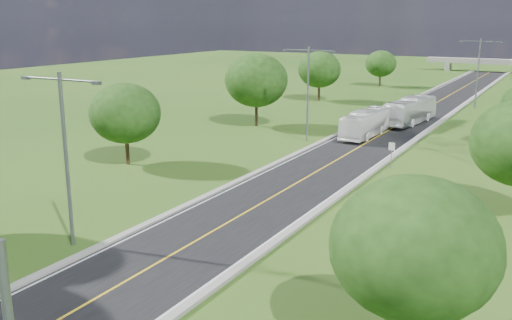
{
  "coord_description": "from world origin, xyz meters",
  "views": [
    {
      "loc": [
        18.45,
        -9.87,
        12.83
      ],
      "look_at": [
        -0.77,
        24.5,
        3.0
      ],
      "focal_mm": 40.0,
      "sensor_mm": 36.0,
      "label": 1
    }
  ],
  "objects": [
    {
      "name": "bus_outbound",
      "position": [
        0.99,
        60.4,
        1.67
      ],
      "size": [
        4.01,
        11.77,
        3.21
      ],
      "primitive_type": "imported",
      "rotation": [
        0.0,
        0.0,
        3.03
      ],
      "color": "silver",
      "rests_on": "road"
    },
    {
      "name": "streetlight_far_right",
      "position": [
        6.0,
        78.0,
        5.94
      ],
      "size": [
        5.9,
        0.25,
        10.0
      ],
      "color": "slate",
      "rests_on": "ground"
    },
    {
      "name": "tree_lc",
      "position": [
        -15.0,
        50.0,
        5.58
      ],
      "size": [
        7.56,
        7.56,
        8.79
      ],
      "color": "black",
      "rests_on": "ground"
    },
    {
      "name": "bus_inbound",
      "position": [
        -1.27,
        50.4,
        1.52
      ],
      "size": [
        2.65,
        10.49,
        2.91
      ],
      "primitive_type": "imported",
      "rotation": [
        0.0,
        0.0,
        -0.02
      ],
      "color": "white",
      "rests_on": "road"
    },
    {
      "name": "tree_lb",
      "position": [
        -16.0,
        28.0,
        4.64
      ],
      "size": [
        6.3,
        6.3,
        7.33
      ],
      "color": "black",
      "rests_on": "ground"
    },
    {
      "name": "tree_ld",
      "position": [
        -17.0,
        74.0,
        4.95
      ],
      "size": [
        6.72,
        6.72,
        7.82
      ],
      "color": "black",
      "rests_on": "ground"
    },
    {
      "name": "tree_le",
      "position": [
        -14.5,
        98.0,
        4.33
      ],
      "size": [
        5.88,
        5.88,
        6.84
      ],
      "color": "black",
      "rests_on": "ground"
    },
    {
      "name": "tree_ra",
      "position": [
        14.0,
        10.0,
        4.64
      ],
      "size": [
        6.3,
        6.3,
        7.33
      ],
      "color": "black",
      "rests_on": "ground"
    },
    {
      "name": "curb_left",
      "position": [
        -4.25,
        66.0,
        0.11
      ],
      "size": [
        0.5,
        150.0,
        0.22
      ],
      "primitive_type": "cube",
      "color": "gray",
      "rests_on": "ground"
    },
    {
      "name": "ground",
      "position": [
        0.0,
        60.0,
        0.0
      ],
      "size": [
        260.0,
        260.0,
        0.0
      ],
      "primitive_type": "plane",
      "color": "#275116",
      "rests_on": "ground"
    },
    {
      "name": "overpass",
      "position": [
        0.0,
        140.0,
        2.41
      ],
      "size": [
        30.0,
        3.0,
        3.2
      ],
      "color": "gray",
      "rests_on": "ground"
    },
    {
      "name": "curb_right",
      "position": [
        4.25,
        66.0,
        0.11
      ],
      "size": [
        0.5,
        150.0,
        0.22
      ],
      "primitive_type": "cube",
      "color": "gray",
      "rests_on": "ground"
    },
    {
      "name": "streetlight_mid_left",
      "position": [
        -6.0,
        45.0,
        5.94
      ],
      "size": [
        5.9,
        0.25,
        10.0
      ],
      "color": "slate",
      "rests_on": "ground"
    },
    {
      "name": "road",
      "position": [
        0.0,
        66.0,
        0.03
      ],
      "size": [
        8.0,
        150.0,
        0.06
      ],
      "primitive_type": "cube",
      "color": "black",
      "rests_on": "ground"
    },
    {
      "name": "streetlight_near_left",
      "position": [
        -6.0,
        12.0,
        5.94
      ],
      "size": [
        5.9,
        0.25,
        10.0
      ],
      "color": "slate",
      "rests_on": "ground"
    },
    {
      "name": "speed_limit_sign",
      "position": [
        5.2,
        37.98,
        1.6
      ],
      "size": [
        0.55,
        0.09,
        2.4
      ],
      "color": "slate",
      "rests_on": "ground"
    }
  ]
}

